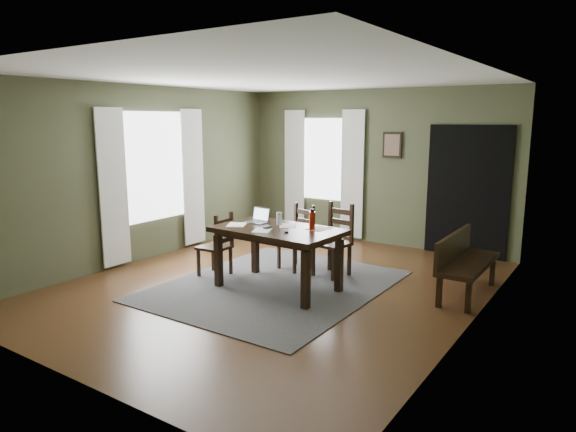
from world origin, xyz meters
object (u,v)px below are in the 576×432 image
Objects in this scene: chair_back_right at (334,241)px; laptop at (259,218)px; dining_table at (278,236)px; chair_end at (217,246)px; bench at (463,259)px; water_bottle at (312,220)px; chair_back_left at (298,238)px.

laptop is at bearing -123.63° from chair_back_right.
dining_table is 1.83× the size of chair_end.
bench is 1.95m from water_bottle.
chair_back_left is 3.55× the size of water_bottle.
water_bottle is at bearing 94.20° from chair_end.
chair_back_left is at bearing 110.20° from dining_table.
chair_back_right reaches higher than dining_table.
chair_back_left is 0.68× the size of bench.
chair_back_right is at bearing 74.90° from dining_table.
chair_end is 0.75m from laptop.
laptop is at bearing 178.93° from water_bottle.
laptop is at bearing 110.77° from bench.
chair_end is 3.05× the size of laptop.
chair_back_left is (0.73, 0.94, 0.02)m from chair_end.
dining_table is 1.74× the size of chair_back_left.
bench is at bearing 107.50° from chair_end.
dining_table is at bearing -158.64° from water_bottle.
bench is 5.21× the size of water_bottle.
water_bottle reaches higher than chair_back_left.
chair_back_right is 0.91m from water_bottle.
chair_end is at bearing -114.19° from chair_back_left.
chair_back_left is 0.60m from chair_back_right.
dining_table is at bearing -97.51° from chair_back_right.
chair_end is at bearing -158.51° from laptop.
water_bottle is (1.44, 0.18, 0.49)m from chair_end.
bench is 2.68m from laptop.
chair_end is at bearing -133.82° from chair_back_right.
chair_end is 0.89× the size of chair_back_right.
bench is at bearing 31.35° from dining_table.
dining_table is 1.19× the size of bench.
chair_end is (-1.03, -0.01, -0.27)m from dining_table.
dining_table is 1.62× the size of chair_back_right.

